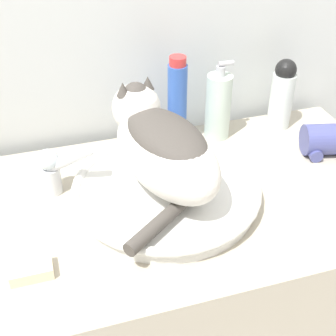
{
  "coord_description": "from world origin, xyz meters",
  "views": [
    {
      "loc": [
        -0.19,
        -0.48,
        1.52
      ],
      "look_at": [
        0.04,
        0.27,
        0.96
      ],
      "focal_mm": 50.0,
      "sensor_mm": 36.0,
      "label": 1
    }
  ],
  "objects_px": {
    "cat": "(162,145)",
    "shampoo_bottle_tall": "(177,103)",
    "lotion_bottle_white": "(282,94)",
    "soap_bar": "(31,270)",
    "soap_pump_bottle": "(218,106)",
    "hair_dryer": "(334,140)",
    "deodorant_stick": "(153,123)",
    "faucet": "(54,168)"
  },
  "relations": [
    {
      "from": "cat",
      "to": "lotion_bottle_white",
      "type": "height_order",
      "value": "cat"
    },
    {
      "from": "soap_bar",
      "to": "lotion_bottle_white",
      "type": "bearing_deg",
      "value": 27.46
    },
    {
      "from": "faucet",
      "to": "deodorant_stick",
      "type": "xyz_separation_m",
      "value": [
        0.26,
        0.12,
        0.0
      ]
    },
    {
      "from": "soap_bar",
      "to": "soap_pump_bottle",
      "type": "bearing_deg",
      "value": 35.26
    },
    {
      "from": "cat",
      "to": "soap_pump_bottle",
      "type": "bearing_deg",
      "value": -60.09
    },
    {
      "from": "faucet",
      "to": "soap_bar",
      "type": "bearing_deg",
      "value": -84.44
    },
    {
      "from": "faucet",
      "to": "soap_pump_bottle",
      "type": "xyz_separation_m",
      "value": [
        0.43,
        0.12,
        0.02
      ]
    },
    {
      "from": "faucet",
      "to": "shampoo_bottle_tall",
      "type": "distance_m",
      "value": 0.35
    },
    {
      "from": "deodorant_stick",
      "to": "soap_bar",
      "type": "relative_size",
      "value": 1.75
    },
    {
      "from": "lotion_bottle_white",
      "to": "faucet",
      "type": "bearing_deg",
      "value": -168.65
    },
    {
      "from": "shampoo_bottle_tall",
      "to": "deodorant_stick",
      "type": "relative_size",
      "value": 1.74
    },
    {
      "from": "faucet",
      "to": "soap_bar",
      "type": "height_order",
      "value": "faucet"
    },
    {
      "from": "lotion_bottle_white",
      "to": "soap_pump_bottle",
      "type": "relative_size",
      "value": 0.92
    },
    {
      "from": "cat",
      "to": "soap_pump_bottle",
      "type": "height_order",
      "value": "cat"
    },
    {
      "from": "shampoo_bottle_tall",
      "to": "lotion_bottle_white",
      "type": "height_order",
      "value": "shampoo_bottle_tall"
    },
    {
      "from": "soap_pump_bottle",
      "to": "hair_dryer",
      "type": "relative_size",
      "value": 1.14
    },
    {
      "from": "deodorant_stick",
      "to": "hair_dryer",
      "type": "distance_m",
      "value": 0.45
    },
    {
      "from": "shampoo_bottle_tall",
      "to": "hair_dryer",
      "type": "relative_size",
      "value": 1.28
    },
    {
      "from": "shampoo_bottle_tall",
      "to": "soap_pump_bottle",
      "type": "xyz_separation_m",
      "value": [
        0.11,
        0.0,
        -0.03
      ]
    },
    {
      "from": "lotion_bottle_white",
      "to": "soap_bar",
      "type": "distance_m",
      "value": 0.77
    },
    {
      "from": "soap_pump_bottle",
      "to": "hair_dryer",
      "type": "bearing_deg",
      "value": -32.6
    },
    {
      "from": "faucet",
      "to": "soap_pump_bottle",
      "type": "relative_size",
      "value": 0.64
    },
    {
      "from": "soap_pump_bottle",
      "to": "soap_bar",
      "type": "relative_size",
      "value": 2.71
    },
    {
      "from": "cat",
      "to": "faucet",
      "type": "bearing_deg",
      "value": 55.87
    },
    {
      "from": "lotion_bottle_white",
      "to": "soap_bar",
      "type": "bearing_deg",
      "value": -152.54
    },
    {
      "from": "deodorant_stick",
      "to": "soap_pump_bottle",
      "type": "bearing_deg",
      "value": 0.0
    },
    {
      "from": "faucet",
      "to": "soap_bar",
      "type": "distance_m",
      "value": 0.25
    },
    {
      "from": "deodorant_stick",
      "to": "hair_dryer",
      "type": "height_order",
      "value": "deodorant_stick"
    },
    {
      "from": "cat",
      "to": "lotion_bottle_white",
      "type": "distance_m",
      "value": 0.44
    },
    {
      "from": "cat",
      "to": "soap_bar",
      "type": "distance_m",
      "value": 0.35
    },
    {
      "from": "soap_pump_bottle",
      "to": "deodorant_stick",
      "type": "bearing_deg",
      "value": 180.0
    },
    {
      "from": "lotion_bottle_white",
      "to": "soap_pump_bottle",
      "type": "xyz_separation_m",
      "value": [
        -0.18,
        0.0,
        -0.01
      ]
    },
    {
      "from": "deodorant_stick",
      "to": "hair_dryer",
      "type": "bearing_deg",
      "value": -20.65
    },
    {
      "from": "shampoo_bottle_tall",
      "to": "soap_bar",
      "type": "distance_m",
      "value": 0.54
    },
    {
      "from": "lotion_bottle_white",
      "to": "hair_dryer",
      "type": "height_order",
      "value": "lotion_bottle_white"
    },
    {
      "from": "cat",
      "to": "shampoo_bottle_tall",
      "type": "xyz_separation_m",
      "value": [
        0.1,
        0.2,
        -0.02
      ]
    },
    {
      "from": "lotion_bottle_white",
      "to": "hair_dryer",
      "type": "bearing_deg",
      "value": -66.94
    },
    {
      "from": "deodorant_stick",
      "to": "hair_dryer",
      "type": "xyz_separation_m",
      "value": [
        0.42,
        -0.16,
        -0.03
      ]
    },
    {
      "from": "faucet",
      "to": "soap_bar",
      "type": "xyz_separation_m",
      "value": [
        -0.07,
        -0.23,
        -0.05
      ]
    },
    {
      "from": "cat",
      "to": "shampoo_bottle_tall",
      "type": "relative_size",
      "value": 1.59
    },
    {
      "from": "shampoo_bottle_tall",
      "to": "soap_bar",
      "type": "relative_size",
      "value": 3.04
    },
    {
      "from": "deodorant_stick",
      "to": "soap_bar",
      "type": "bearing_deg",
      "value": -132.8
    }
  ]
}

